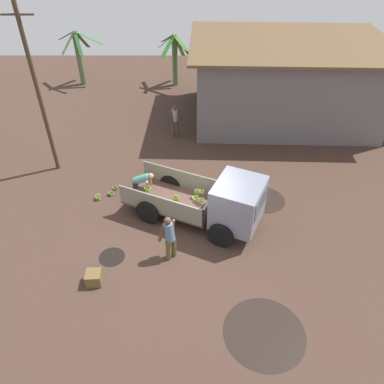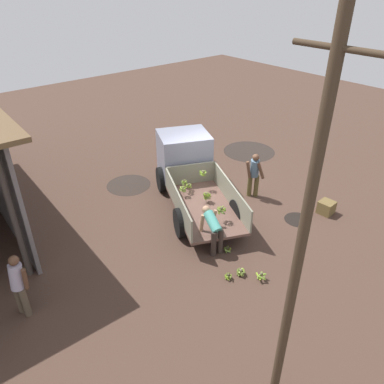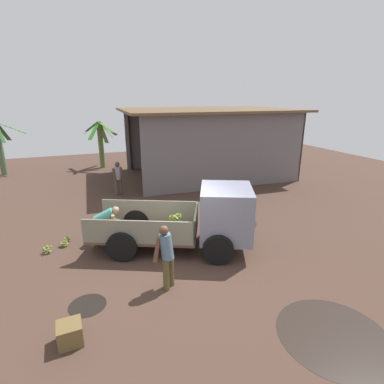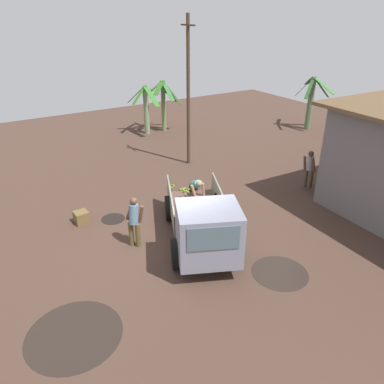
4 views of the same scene
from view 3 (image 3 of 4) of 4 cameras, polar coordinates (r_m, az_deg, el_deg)
name	(u,v)px [view 3 (image 3 of 4)]	position (r m, az deg, el deg)	size (l,w,h in m)	color
ground	(181,256)	(8.93, -2.11, -12.13)	(36.00, 36.00, 0.00)	#463127
mud_patch_0	(87,305)	(7.51, -19.30, -19.70)	(0.83, 0.83, 0.01)	black
mud_patch_1	(334,336)	(7.04, 25.38, -23.48)	(2.18, 2.18, 0.01)	black
mud_patch_2	(235,223)	(11.19, 8.15, -5.83)	(1.58, 1.58, 0.01)	#2D231D
cargo_truck	(208,217)	(8.94, 3.04, -4.86)	(5.04, 3.52, 1.94)	brown
warehouse_shed	(216,128)	(17.58, 4.55, 12.07)	(9.63, 7.02, 3.78)	slate
banana_palm_2	(101,143)	(20.20, -16.97, 8.83)	(1.93, 2.32, 2.95)	#59753D
banana_palm_3	(0,147)	(20.74, -32.77, 7.15)	(2.77, 2.11, 3.09)	#516846
person_foreground_visitor	(166,254)	(7.25, -4.88, -11.70)	(0.61, 0.54, 1.61)	brown
person_worker_loading	(104,221)	(9.80, -16.43, -5.34)	(0.83, 0.64, 1.19)	#332823
person_bystander_near_shed	(118,177)	(14.33, -13.97, 2.84)	(0.60, 0.43, 1.59)	brown
banana_bunch_on_ground_0	(47,249)	(10.00, -25.89, -9.74)	(0.29, 0.29, 0.23)	#4E4632
banana_bunch_on_ground_1	(64,243)	(10.21, -23.22, -8.98)	(0.24, 0.24, 0.20)	brown
banana_bunch_on_ground_2	(67,238)	(10.52, -22.64, -8.15)	(0.20, 0.20, 0.18)	#4A4230
banana_bunch_on_ground_3	(94,245)	(9.84, -18.16, -9.52)	(0.22, 0.23, 0.16)	#463F2D
wooden_crate_0	(70,333)	(6.63, -22.22, -23.66)	(0.45, 0.45, 0.41)	brown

